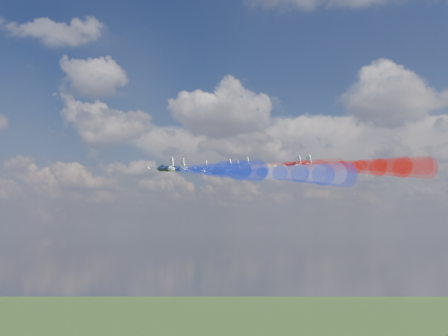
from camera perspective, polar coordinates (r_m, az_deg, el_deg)
The scene contains 16 objects.
jet_lead at distance 162.28m, azimuth -2.60°, elevation -0.19°, with size 10.30×12.87×3.43m, color black, non-canonical shape.
trail_lead at distance 139.50m, azimuth 1.66°, elevation -0.27°, with size 4.29×39.37×4.29m, color white, non-canonical shape.
jet_inner_left at distance 147.78m, azimuth -5.03°, elevation -0.09°, with size 10.30×12.87×3.43m, color black, non-canonical shape.
trail_inner_left at distance 124.55m, azimuth -0.72°, elevation -0.17°, with size 4.29×39.37×4.29m, color #1B31E5, non-canonical shape.
jet_inner_right at distance 156.93m, azimuth 1.71°, elevation 0.16°, with size 10.30×12.87×3.43m, color black, non-canonical shape.
trail_inner_right at distance 135.15m, azimuth 6.83°, elevation 0.13°, with size 4.29×39.37×4.29m, color red, non-canonical shape.
jet_outer_left at distance 133.44m, azimuth -6.24°, elevation -0.08°, with size 10.30×12.87×3.43m, color black, non-canonical shape.
trail_outer_left at distance 110.02m, azimuth -1.62°, elevation -0.16°, with size 4.29×39.37×4.29m, color #1B31E5, non-canonical shape.
jet_center_third at distance 141.63m, azimuth 0.59°, elevation -0.31°, with size 10.30×12.87×3.43m, color black, non-canonical shape.
trail_center_third at distance 119.65m, azimuth 6.17°, elevation -0.43°, with size 4.29×39.37×4.29m, color white, non-canonical shape.
jet_outer_right at distance 151.00m, azimuth 8.06°, elevation 0.31°, with size 10.30×12.87×3.43m, color black, non-canonical shape.
trail_outer_right at distance 130.95m, azimuth 14.40°, elevation 0.30°, with size 4.29×39.37×4.29m, color red, non-canonical shape.
jet_rear_left at distance 124.54m, azimuth -0.34°, elevation -0.40°, with size 10.30×12.87×3.43m, color black, non-canonical shape.
trail_rear_left at distance 102.42m, azimuth 5.97°, elevation -0.56°, with size 4.29×39.37×4.29m, color #1B31E5, non-canonical shape.
jet_rear_right at distance 136.13m, azimuth 6.91°, elevation 0.12°, with size 10.30×12.87×3.43m, color black, non-canonical shape.
trail_rear_right at distance 115.85m, azimuth 13.87°, elevation 0.08°, with size 4.29×39.37×4.29m, color red, non-canonical shape.
Camera 1 is at (70.85, -122.15, 123.42)m, focal length 42.96 mm.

